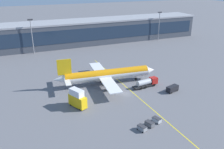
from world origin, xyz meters
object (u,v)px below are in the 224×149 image
fuel_tanker (147,83)px  baggage_cart_2 (157,120)px  main_airliner (107,75)px  catering_lift (77,98)px  crew_van (172,88)px  baggage_cart_0 (142,128)px  baggage_cart_1 (150,124)px

fuel_tanker → baggage_cart_2: 25.81m
main_airliner → fuel_tanker: bearing=-33.5°
main_airliner → baggage_cart_2: bearing=-84.8°
catering_lift → crew_van: (36.11, -2.66, -1.75)m
main_airliner → fuel_tanker: (13.51, -8.96, -2.18)m
baggage_cart_2 → fuel_tanker: bearing=65.9°
catering_lift → baggage_cart_2: size_ratio=2.41×
baggage_cart_0 → baggage_cart_2: 6.40m
catering_lift → baggage_cart_0: (12.99, -20.37, -2.28)m
baggage_cart_1 → catering_lift: bearing=129.6°
catering_lift → baggage_cart_1: size_ratio=2.41×
crew_van → catering_lift: bearing=175.8°
fuel_tanker → baggage_cart_1: bearing=-119.0°
main_airliner → baggage_cart_0: size_ratio=14.20×
main_airliner → baggage_cart_0: bearing=-95.2°
main_airliner → fuel_tanker: 16.36m
baggage_cart_2 → catering_lift: bearing=136.0°
baggage_cart_1 → baggage_cart_2: (3.05, 0.98, 0.00)m
fuel_tanker → catering_lift: 30.10m
baggage_cart_0 → baggage_cart_1: (3.05, 0.98, 0.00)m
crew_van → baggage_cart_0: crew_van is taller
catering_lift → crew_van: catering_lift is taller
baggage_cart_0 → baggage_cart_1: same height
crew_van → baggage_cart_1: (-20.07, -16.73, -0.53)m
baggage_cart_0 → baggage_cart_1: 3.20m
crew_van → baggage_cart_1: crew_van is taller
main_airliner → baggage_cart_2: (2.96, -32.49, -3.14)m
baggage_cart_0 → fuel_tanker: bearing=56.9°
crew_van → baggage_cart_0: 29.13m
fuel_tanker → baggage_cart_2: fuel_tanker is taller
catering_lift → baggage_cart_0: 24.27m
main_airliner → fuel_tanker: size_ratio=3.86×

